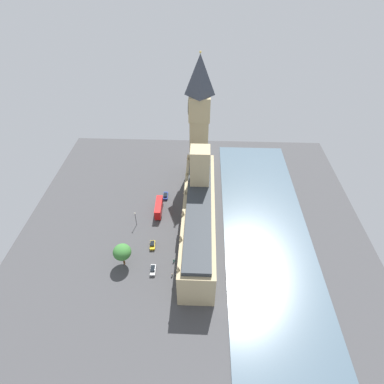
{
  "coord_description": "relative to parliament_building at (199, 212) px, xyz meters",
  "views": [
    {
      "loc": [
        -2.81,
        82.02,
        89.33
      ],
      "look_at": [
        1.0,
        -13.07,
        8.21
      ],
      "focal_mm": 28.89,
      "sensor_mm": 36.0,
      "label": 1
    }
  ],
  "objects": [
    {
      "name": "plane_tree_near_tower",
      "position": [
        25.48,
        18.23,
        -2.25
      ],
      "size": [
        6.2,
        6.2,
        8.79
      ],
      "color": "brown",
      "rests_on": "ground"
    },
    {
      "name": "car_blue_far_end",
      "position": [
        14.74,
        -17.34,
        -7.48
      ],
      "size": [
        2.1,
        4.75,
        1.74
      ],
      "rotation": [
        0.0,
        0.0,
        3.18
      ],
      "color": "navy",
      "rests_on": "ground"
    },
    {
      "name": "river_thames",
      "position": [
        -26.3,
        1.41,
        -8.25
      ],
      "size": [
        32.71,
        120.39,
        0.25
      ],
      "primitive_type": "cube",
      "color": "#475B6B",
      "rests_on": "ground"
    },
    {
      "name": "clock_tower",
      "position": [
        0.89,
        -35.94,
        20.32
      ],
      "size": [
        9.06,
        9.06,
        55.48
      ],
      "color": "tan",
      "rests_on": "ground"
    },
    {
      "name": "pedestrian_midblock",
      "position": [
        8.31,
        22.84,
        -7.7
      ],
      "size": [
        0.56,
        0.63,
        1.5
      ],
      "rotation": [
        0.0,
        0.0,
        0.46
      ],
      "color": "gray",
      "rests_on": "ground"
    },
    {
      "name": "plane_tree_corner",
      "position": [
        25.44,
        18.67,
        -2.32
      ],
      "size": [
        4.79,
        4.79,
        8.14
      ],
      "color": "brown",
      "rests_on": "ground"
    },
    {
      "name": "pedestrian_leading",
      "position": [
        8.26,
        17.01,
        -7.62
      ],
      "size": [
        0.66,
        0.57,
        1.67
      ],
      "rotation": [
        0.0,
        0.0,
        1.83
      ],
      "color": "#336B60",
      "rests_on": "ground"
    },
    {
      "name": "street_lamp_opposite_hall",
      "position": [
        24.5,
        -0.32,
        -3.76
      ],
      "size": [
        0.56,
        0.56,
        6.65
      ],
      "color": "black",
      "rests_on": "ground"
    },
    {
      "name": "car_white_trailing",
      "position": [
        15.03,
        21.16,
        -7.49
      ],
      "size": [
        1.99,
        4.34,
        1.74
      ],
      "rotation": [
        0.0,
        0.0,
        0.05
      ],
      "color": "silver",
      "rests_on": "ground"
    },
    {
      "name": "ground_plane",
      "position": [
        1.99,
        1.41,
        -8.37
      ],
      "size": [
        133.76,
        133.76,
        0.0
      ],
      "primitive_type": "plane",
      "color": "#424244"
    },
    {
      "name": "parliament_building",
      "position": [
        0.0,
        0.0,
        0.0
      ],
      "size": [
        11.73,
        63.76,
        29.79
      ],
      "color": "tan",
      "rests_on": "ground"
    },
    {
      "name": "car_yellow_cab_kerbside",
      "position": [
        16.68,
        10.33,
        -7.49
      ],
      "size": [
        2.18,
        4.21,
        1.74
      ],
      "rotation": [
        0.0,
        0.0,
        0.09
      ],
      "color": "gold",
      "rests_on": "ground"
    },
    {
      "name": "double_decker_bus_under_trees",
      "position": [
        16.47,
        -7.89,
        -5.74
      ],
      "size": [
        2.84,
        10.55,
        4.75
      ],
      "rotation": [
        0.0,
        0.0,
        0.02
      ],
      "color": "red",
      "rests_on": "ground"
    }
  ]
}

